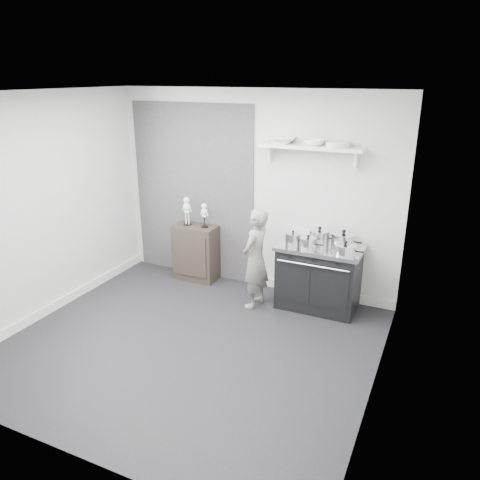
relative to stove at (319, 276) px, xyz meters
The scene contains 16 objects.
ground 1.86m from the stove, 125.40° to the right, with size 4.00×4.00×0.00m, color black.
room_shell 2.13m from the stove, 130.62° to the right, with size 4.02×3.62×2.71m.
wall_shelf 1.62m from the stove, 141.08° to the left, with size 1.30×0.26×0.24m.
stove is the anchor object (origin of this frame).
side_cabinet 1.87m from the stove, behind, with size 0.62×0.36×0.81m, color black.
child 0.84m from the stove, 157.67° to the right, with size 0.48×0.31×1.31m, color slate.
pot_front_left 0.60m from the stove, 162.46° to the right, with size 0.28×0.19×0.19m.
pot_back_left 0.52m from the stove, 115.77° to the left, with size 0.36×0.27×0.22m.
pot_back_right 0.57m from the stove, 19.27° to the left, with size 0.38×0.29×0.22m.
pot_front_right 0.61m from the stove, 24.03° to the right, with size 0.35×0.27×0.17m.
pot_front_center 0.52m from the stove, 133.65° to the right, with size 0.30×0.21×0.17m.
skeleton_full 2.10m from the stove, behind, with size 0.13×0.08×0.47m, color silver, non-canonical shape.
skeleton_torso 1.82m from the stove, behind, with size 0.11×0.07×0.40m, color silver, non-canonical shape.
bowl_large 1.78m from the stove, 162.79° to the left, with size 0.34×0.34×0.08m, color white.
bowl_small 1.68m from the stove, 136.79° to the left, with size 0.24×0.24×0.08m, color white.
plate_stack 1.66m from the stove, 66.23° to the left, with size 0.29×0.29×0.06m, color silver.
Camera 1 is at (2.42, -3.91, 2.87)m, focal length 35.00 mm.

